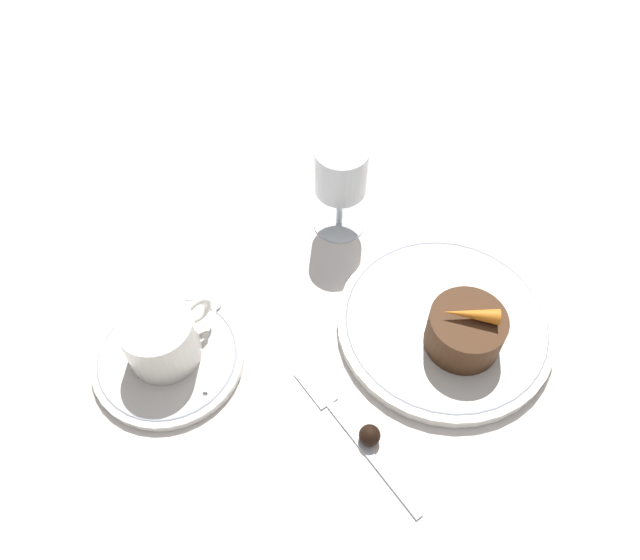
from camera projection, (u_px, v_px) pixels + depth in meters
The scene contains 10 objects.
ground_plane at pixel (423, 327), 0.70m from camera, with size 3.00×3.00×0.00m, color white.
dinner_plate at pixel (445, 323), 0.70m from camera, with size 0.24×0.24×0.01m.
saucer at pixel (168, 358), 0.67m from camera, with size 0.16×0.16×0.01m.
coffee_cup at pixel (161, 338), 0.64m from camera, with size 0.10×0.08×0.06m.
spoon at pixel (212, 330), 0.69m from camera, with size 0.09×0.10×0.00m.
wine_glass at pixel (341, 176), 0.72m from camera, with size 0.07×0.07×0.12m.
fork at pixel (343, 421), 0.63m from camera, with size 0.04×0.19×0.01m.
dessert_cake at pixel (465, 331), 0.66m from camera, with size 0.08×0.08×0.05m.
carrot_garnish at pixel (471, 314), 0.63m from camera, with size 0.05×0.05×0.02m.
chocolate_truffle at pixel (370, 435), 0.62m from camera, with size 0.02×0.02×0.02m.
Camera 1 is at (-0.33, -0.19, 0.60)m, focal length 35.00 mm.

